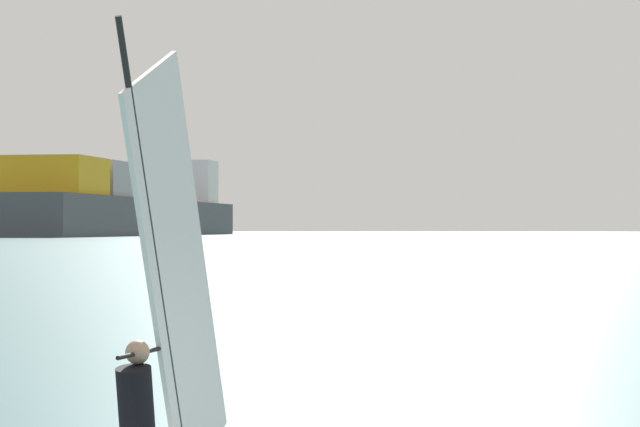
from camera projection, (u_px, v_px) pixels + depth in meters
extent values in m
cylinder|color=black|center=(154.00, 255.00, 12.98)|extent=(0.16, 1.74, 4.18)
cube|color=white|center=(178.00, 274.00, 13.59)|extent=(0.21, 2.83, 4.29)
cylinder|color=black|center=(148.00, 351.00, 12.85)|extent=(0.12, 1.42, 0.04)
cylinder|color=black|center=(137.00, 427.00, 12.59)|extent=(0.35, 0.53, 1.14)
sphere|color=tan|center=(137.00, 352.00, 12.60)|extent=(0.22, 0.22, 0.22)
cube|color=#3F444C|center=(120.00, 218.00, 454.93)|extent=(58.64, 194.86, 11.64)
cube|color=silver|center=(180.00, 182.00, 527.25)|extent=(28.11, 19.76, 15.93)
cylinder|color=red|center=(180.00, 153.00, 527.36)|extent=(4.00, 4.00, 6.00)
cube|color=#59388C|center=(141.00, 197.00, 477.62)|extent=(30.92, 30.62, 2.60)
cube|color=#1E66AD|center=(114.00, 191.00, 448.19)|extent=(30.92, 30.62, 5.20)
cube|color=#99999E|center=(83.00, 180.00, 418.78)|extent=(30.92, 30.62, 10.40)
cube|color=gold|center=(48.00, 176.00, 389.34)|extent=(30.92, 30.62, 10.40)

